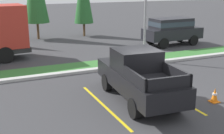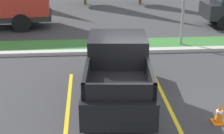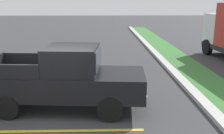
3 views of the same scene
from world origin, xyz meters
The scene contains 5 objects.
ground_plane centered at (0.00, 0.00, 0.00)m, with size 120.00×120.00×0.00m, color #38383A.
parking_line_near centered at (-2.39, 0.27, 0.00)m, with size 0.12×4.80×0.01m, color yellow.
parking_line_far centered at (0.71, 0.27, 0.00)m, with size 0.12×4.80×0.01m, color yellow.
curb_strip centered at (0.00, 5.00, 0.07)m, with size 56.00×0.40×0.15m, color #B2B2AD.
pickup_truck_main centered at (-0.84, 0.32, 1.04)m, with size 2.29×5.36×2.10m.
Camera 3 is at (7.15, 1.61, 3.46)m, focal length 41.10 mm.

